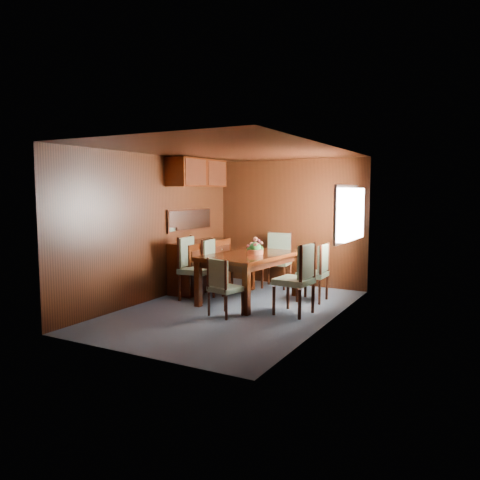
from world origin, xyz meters
The scene contains 11 objects.
ground centered at (0.00, 0.00, 0.00)m, with size 4.50×4.50×0.00m, color #3A444F.
room_shell centered at (-0.10, 0.33, 1.63)m, with size 3.06×4.52×2.41m.
sideboard centered at (-1.25, 1.00, 0.45)m, with size 0.48×1.40×0.90m, color #361306.
dining_table centered at (-0.05, 0.62, 0.67)m, with size 1.21×1.77×0.78m.
chair_left_near centered at (-0.95, 0.30, 0.59)m, with size 0.53×0.55×1.06m.
chair_left_far centered at (-0.87, 0.85, 0.53)m, with size 0.48×0.50×0.96m.
chair_right_near centered at (0.98, 0.20, 0.59)m, with size 0.53×0.55×1.06m.
chair_right_far centered at (0.93, 1.14, 0.53)m, with size 0.44×0.46×0.96m.
chair_head centered at (0.06, -0.42, 0.47)m, with size 0.49×0.48×0.86m.
chair_foot centered at (-0.12, 1.92, 0.57)m, with size 0.55×0.53×1.03m.
flower_centerpiece centered at (0.05, 0.64, 0.91)m, with size 0.28×0.28×0.28m.
Camera 1 is at (3.43, -6.10, 1.81)m, focal length 35.00 mm.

